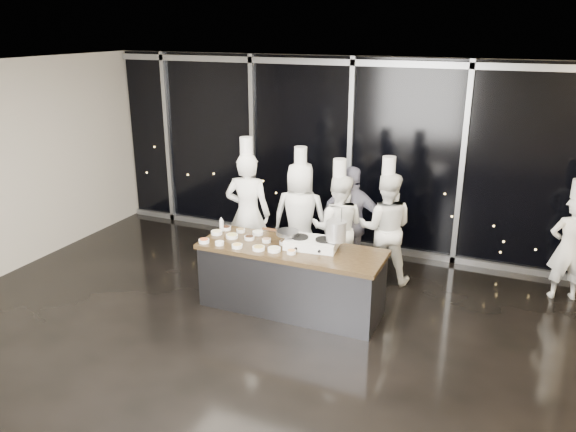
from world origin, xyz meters
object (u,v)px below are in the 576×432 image
Objects in this scene: chef_right at (385,227)px; demo_counter at (291,278)px; chef_far_left at (248,213)px; guest at (352,222)px; chef_left at (300,217)px; stock_pot at (336,231)px; frying_pan at (287,233)px; chef_center at (338,228)px; stove at (312,243)px; chef_side at (569,246)px.

demo_counter is at bearing 43.68° from chef_right.
chef_far_left reaches higher than guest.
demo_counter is 1.36m from chef_left.
chef_left is at bearing 5.12° from guest.
chef_left is 1.30m from chef_right.
chef_right is (0.51, -0.01, -0.00)m from guest.
chef_far_left is 1.11× the size of chef_right.
stock_pot is at bearing 92.07° from guest.
chef_left is (-0.28, 1.16, -0.18)m from frying_pan.
chef_far_left is 1.38m from chef_center.
chef_side is at bearing 22.79° from stove.
chef_side is at bearing -176.92° from guest.
demo_counter is 0.58m from stove.
stock_pot is at bearing -1.62° from frying_pan.
chef_center is at bearing 82.87° from stove.
chef_right reaches higher than stove.
stock_pot is 0.15× the size of guest.
stock_pot is 1.10m from chef_center.
guest is at bearing -7.94° from chef_side.
stove is 0.41× the size of chef_side.
chef_left reaches higher than guest.
chef_far_left is at bearing 16.94° from chef_left.
frying_pan is 1.41m from guest.
demo_counter is 1.32× the size of chef_center.
stove is 1.30m from chef_left.
chef_far_left is 4.57m from chef_side.
demo_counter is at bearing 64.25° from chef_center.
frying_pan is at bearing -175.56° from stock_pot.
stove is at bearing -174.53° from stock_pot.
chef_side is at bearing 20.60° from frying_pan.
frying_pan is 1.14m from chef_center.
frying_pan is at bearing 141.20° from demo_counter.
stove is 0.33× the size of chef_far_left.
stove is 2.73× the size of stock_pot.
chef_far_left is at bearing 155.87° from stock_pot.
guest is (0.50, 1.30, -0.21)m from frying_pan.
chef_left is at bearing -164.06° from chef_far_left.
chef_far_left reaches higher than stove.
chef_center is (0.64, -0.10, -0.05)m from chef_left.
chef_center is at bearing 179.49° from chef_far_left.
chef_right is at bearing -5.95° from chef_side.
chef_center is 0.98× the size of chef_right.
chef_side is at bearing -179.76° from chef_center.
chef_far_left is 1.14× the size of chef_center.
frying_pan reaches higher than stove.
guest is (0.14, 0.25, 0.03)m from chef_center.
chef_right is at bearing 175.42° from chef_left.
demo_counter is 1.25× the size of chef_left.
guest is 3.01m from chef_side.
chef_far_left reaches higher than chef_side.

